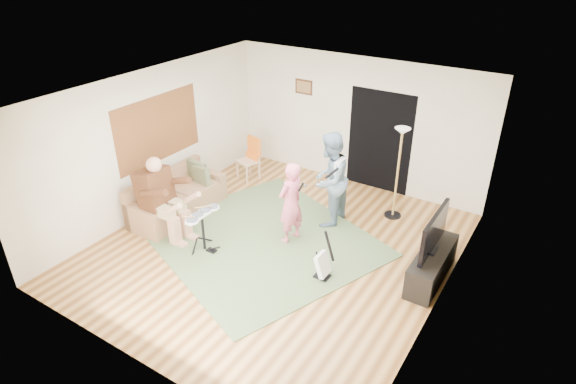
{
  "coord_description": "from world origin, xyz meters",
  "views": [
    {
      "loc": [
        3.84,
        -5.66,
        4.75
      ],
      "look_at": [
        0.06,
        0.3,
        0.97
      ],
      "focal_mm": 30.0,
      "sensor_mm": 36.0,
      "label": 1
    }
  ],
  "objects_px": {
    "drum_kit": "(203,233)",
    "tv_cabinet": "(432,265)",
    "guitar_spare": "(323,265)",
    "torchiere_lamp": "(399,157)",
    "sofa": "(175,200)",
    "television": "(434,232)",
    "dining_chair": "(249,165)",
    "guitarist": "(330,180)",
    "singer": "(291,203)"
  },
  "relations": [
    {
      "from": "drum_kit",
      "to": "torchiere_lamp",
      "type": "relative_size",
      "value": 0.42
    },
    {
      "from": "guitarist",
      "to": "guitar_spare",
      "type": "xyz_separation_m",
      "value": [
        0.72,
        -1.5,
        -0.64
      ]
    },
    {
      "from": "guitarist",
      "to": "torchiere_lamp",
      "type": "bearing_deg",
      "value": 130.87
    },
    {
      "from": "sofa",
      "to": "singer",
      "type": "height_order",
      "value": "singer"
    },
    {
      "from": "torchiere_lamp",
      "to": "singer",
      "type": "bearing_deg",
      "value": -125.1
    },
    {
      "from": "tv_cabinet",
      "to": "television",
      "type": "bearing_deg",
      "value": 180.0
    },
    {
      "from": "drum_kit",
      "to": "dining_chair",
      "type": "relative_size",
      "value": 0.8
    },
    {
      "from": "torchiere_lamp",
      "to": "television",
      "type": "distance_m",
      "value": 1.92
    },
    {
      "from": "sofa",
      "to": "guitar_spare",
      "type": "bearing_deg",
      "value": -4.25
    },
    {
      "from": "singer",
      "to": "guitarist",
      "type": "distance_m",
      "value": 0.92
    },
    {
      "from": "singer",
      "to": "television",
      "type": "xyz_separation_m",
      "value": [
        2.37,
        0.25,
        0.11
      ]
    },
    {
      "from": "guitarist",
      "to": "guitar_spare",
      "type": "distance_m",
      "value": 1.78
    },
    {
      "from": "guitar_spare",
      "to": "singer",
      "type": "bearing_deg",
      "value": 147.42
    },
    {
      "from": "sofa",
      "to": "drum_kit",
      "type": "relative_size",
      "value": 2.62
    },
    {
      "from": "torchiere_lamp",
      "to": "sofa",
      "type": "bearing_deg",
      "value": -149.41
    },
    {
      "from": "tv_cabinet",
      "to": "television",
      "type": "xyz_separation_m",
      "value": [
        -0.05,
        0.0,
        0.6
      ]
    },
    {
      "from": "tv_cabinet",
      "to": "singer",
      "type": "bearing_deg",
      "value": -174.17
    },
    {
      "from": "drum_kit",
      "to": "tv_cabinet",
      "type": "distance_m",
      "value": 3.73
    },
    {
      "from": "guitar_spare",
      "to": "dining_chair",
      "type": "bearing_deg",
      "value": 144.08
    },
    {
      "from": "sofa",
      "to": "television",
      "type": "bearing_deg",
      "value": 7.62
    },
    {
      "from": "drum_kit",
      "to": "tv_cabinet",
      "type": "bearing_deg",
      "value": 20.14
    },
    {
      "from": "torchiere_lamp",
      "to": "television",
      "type": "height_order",
      "value": "torchiere_lamp"
    },
    {
      "from": "drum_kit",
      "to": "torchiere_lamp",
      "type": "distance_m",
      "value": 3.71
    },
    {
      "from": "drum_kit",
      "to": "guitarist",
      "type": "height_order",
      "value": "guitarist"
    },
    {
      "from": "tv_cabinet",
      "to": "sofa",
      "type": "bearing_deg",
      "value": -172.46
    },
    {
      "from": "singer",
      "to": "torchiere_lamp",
      "type": "bearing_deg",
      "value": 155.93
    },
    {
      "from": "dining_chair",
      "to": "tv_cabinet",
      "type": "xyz_separation_m",
      "value": [
        4.46,
        -1.32,
        -0.08
      ]
    },
    {
      "from": "sofa",
      "to": "drum_kit",
      "type": "xyz_separation_m",
      "value": [
        1.29,
        -0.65,
        0.06
      ]
    },
    {
      "from": "dining_chair",
      "to": "television",
      "type": "height_order",
      "value": "television"
    },
    {
      "from": "guitar_spare",
      "to": "television",
      "type": "bearing_deg",
      "value": 32.75
    },
    {
      "from": "singer",
      "to": "sofa",
      "type": "bearing_deg",
      "value": -69.7
    },
    {
      "from": "tv_cabinet",
      "to": "drum_kit",
      "type": "bearing_deg",
      "value": -159.86
    },
    {
      "from": "sofa",
      "to": "guitar_spare",
      "type": "relative_size",
      "value": 2.24
    },
    {
      "from": "drum_kit",
      "to": "television",
      "type": "height_order",
      "value": "television"
    },
    {
      "from": "drum_kit",
      "to": "dining_chair",
      "type": "xyz_separation_m",
      "value": [
        -0.96,
        2.6,
        0.01
      ]
    },
    {
      "from": "guitarist",
      "to": "dining_chair",
      "type": "distance_m",
      "value": 2.49
    },
    {
      "from": "torchiere_lamp",
      "to": "television",
      "type": "bearing_deg",
      "value": -52.28
    },
    {
      "from": "guitarist",
      "to": "television",
      "type": "xyz_separation_m",
      "value": [
        2.09,
        -0.62,
        -0.03
      ]
    },
    {
      "from": "drum_kit",
      "to": "guitar_spare",
      "type": "height_order",
      "value": "guitar_spare"
    },
    {
      "from": "sofa",
      "to": "drum_kit",
      "type": "bearing_deg",
      "value": -26.79
    },
    {
      "from": "tv_cabinet",
      "to": "dining_chair",
      "type": "bearing_deg",
      "value": 163.54
    },
    {
      "from": "television",
      "to": "guitarist",
      "type": "bearing_deg",
      "value": 163.54
    },
    {
      "from": "television",
      "to": "guitar_spare",
      "type": "bearing_deg",
      "value": -147.25
    },
    {
      "from": "tv_cabinet",
      "to": "guitarist",
      "type": "bearing_deg",
      "value": 163.9
    },
    {
      "from": "guitar_spare",
      "to": "torchiere_lamp",
      "type": "height_order",
      "value": "torchiere_lamp"
    },
    {
      "from": "singer",
      "to": "drum_kit",
      "type": "bearing_deg",
      "value": -35.17
    },
    {
      "from": "sofa",
      "to": "tv_cabinet",
      "type": "height_order",
      "value": "sofa"
    },
    {
      "from": "sofa",
      "to": "television",
      "type": "xyz_separation_m",
      "value": [
        4.74,
        0.63,
        0.59
      ]
    },
    {
      "from": "singer",
      "to": "torchiere_lamp",
      "type": "distance_m",
      "value": 2.17
    },
    {
      "from": "television",
      "to": "drum_kit",
      "type": "bearing_deg",
      "value": -159.59
    }
  ]
}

